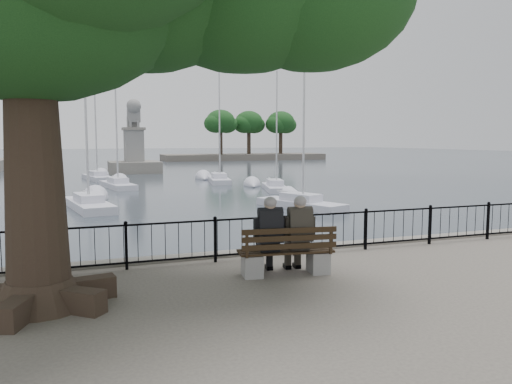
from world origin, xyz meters
name	(u,v)px	position (x,y,z in m)	size (l,w,h in m)	color
harbor	(249,274)	(0.00, 3.00, -0.50)	(260.00, 260.00, 1.20)	slate
railing	(256,236)	(0.00, 2.50, 0.56)	(22.06, 0.06, 1.00)	black
bench	(286,258)	(0.12, 0.93, 0.37)	(2.06, 0.85, 1.05)	slate
person_left	(268,239)	(-0.22, 1.09, 0.77)	(0.52, 0.87, 1.67)	black
person_right	(298,237)	(0.41, 1.01, 0.77)	(0.52, 0.87, 1.67)	black
lion_monument	(134,155)	(2.00, 49.94, 1.09)	(5.63, 5.63, 8.40)	slate
sailboat_b	(89,203)	(-3.50, 20.28, -0.64)	(2.76, 6.28, 13.03)	silver
sailboat_c	(301,202)	(7.67, 16.69, -0.66)	(3.61, 5.79, 11.79)	silver
sailboat_d	(275,187)	(9.93, 26.27, -0.72)	(2.62, 5.36, 9.01)	silver
sailboat_f	(118,184)	(-1.11, 32.11, -0.68)	(2.62, 5.95, 10.99)	silver
sailboat_g	(219,179)	(7.75, 34.30, -0.69)	(2.53, 5.96, 10.61)	silver
sailboat_h	(97,176)	(-2.37, 40.86, -0.64)	(2.82, 6.11, 13.01)	silver
far_shore	(247,138)	(25.54, 79.46, 3.00)	(30.00, 8.60, 9.18)	#544E47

